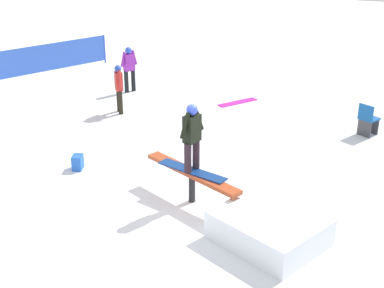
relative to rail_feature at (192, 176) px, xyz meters
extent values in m
plane|color=white|center=(0.00, 0.00, -0.58)|extent=(60.00, 60.00, 0.00)
cylinder|color=black|center=(0.00, 0.00, -0.28)|extent=(0.14, 0.14, 0.60)
cube|color=#A53F1E|center=(0.00, 0.00, 0.06)|extent=(2.35, 1.36, 0.08)
cube|color=white|center=(-1.80, 0.90, -0.31)|extent=(2.28, 2.15, 0.54)
cube|color=navy|center=(0.00, 0.00, 0.11)|extent=(1.57, 0.72, 0.03)
cylinder|color=#2C1E26|center=(-0.04, -0.13, 0.44)|extent=(0.15, 0.15, 0.63)
cylinder|color=#2C1E26|center=(0.04, 0.13, 0.44)|extent=(0.15, 0.15, 0.63)
cube|color=black|center=(0.00, 0.00, 1.03)|extent=(0.31, 0.40, 0.55)
cylinder|color=black|center=(-0.06, -0.21, 1.15)|extent=(0.17, 0.30, 0.50)
cylinder|color=black|center=(0.06, 0.21, 1.15)|extent=(0.17, 0.30, 0.50)
sphere|color=blue|center=(0.00, 0.00, 1.41)|extent=(0.22, 0.22, 0.22)
cylinder|color=black|center=(3.94, -4.39, -0.23)|extent=(0.13, 0.13, 0.70)
cylinder|color=black|center=(3.79, -4.19, -0.23)|extent=(0.13, 0.13, 0.70)
cube|color=red|center=(3.86, -4.29, 0.38)|extent=(0.35, 0.38, 0.54)
cylinder|color=red|center=(3.99, -4.45, 0.50)|extent=(0.17, 0.19, 0.47)
cylinder|color=red|center=(3.74, -4.13, 0.50)|extent=(0.17, 0.19, 0.47)
sphere|color=blue|center=(3.86, -4.29, 0.76)|extent=(0.21, 0.21, 0.21)
cylinder|color=black|center=(4.57, -6.13, -0.22)|extent=(0.14, 0.14, 0.72)
cylinder|color=black|center=(4.42, -6.35, -0.22)|extent=(0.14, 0.14, 0.72)
cube|color=purple|center=(4.49, -6.24, 0.42)|extent=(0.36, 0.40, 0.56)
cylinder|color=purple|center=(4.61, -6.07, 0.54)|extent=(0.18, 0.21, 0.50)
cylinder|color=purple|center=(4.38, -6.42, 0.54)|extent=(0.18, 0.21, 0.50)
sphere|color=blue|center=(4.49, -6.24, 0.80)|extent=(0.22, 0.22, 0.22)
cube|color=#C91EA5|center=(0.82, -6.36, -0.57)|extent=(1.06, 1.26, 0.02)
cube|color=#3F3F44|center=(-3.25, -5.19, -0.36)|extent=(0.36, 0.23, 0.44)
cube|color=#3F3F44|center=(-3.07, -4.88, -0.36)|extent=(0.36, 0.23, 0.44)
cube|color=#155299|center=(-3.16, -5.03, -0.12)|extent=(0.60, 0.60, 0.04)
cube|color=#155299|center=(-3.06, -4.86, 0.10)|extent=(0.40, 0.25, 0.40)
cube|color=blue|center=(3.01, -0.51, -0.41)|extent=(0.30, 0.35, 0.34)
cylinder|color=blue|center=(7.10, -9.29, -0.03)|extent=(0.06, 0.06, 1.10)
cube|color=blue|center=(8.45, -6.90, 0.02)|extent=(2.72, 4.78, 0.99)
camera|label=1|loc=(-3.33, 9.04, 4.85)|focal=50.00mm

